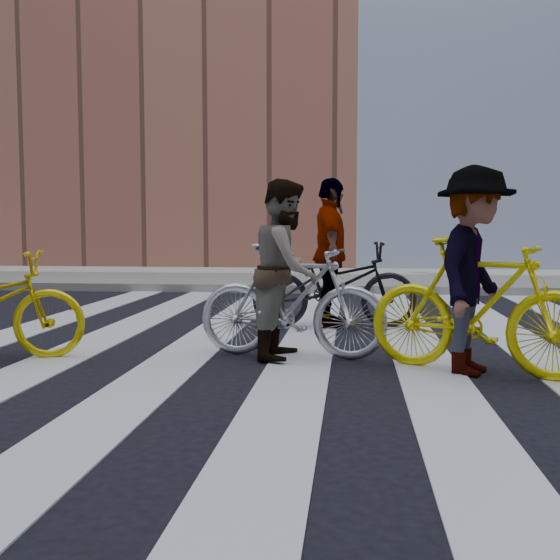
% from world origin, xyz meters
% --- Properties ---
extents(ground, '(100.00, 100.00, 0.00)m').
position_xyz_m(ground, '(0.00, 0.00, 0.00)').
color(ground, black).
rests_on(ground, ground).
extents(sidewalk_far, '(100.00, 5.00, 0.15)m').
position_xyz_m(sidewalk_far, '(0.00, 7.50, 0.07)').
color(sidewalk_far, gray).
rests_on(sidewalk_far, ground).
extents(zebra_crosswalk, '(8.25, 10.00, 0.01)m').
position_xyz_m(zebra_crosswalk, '(0.00, 0.00, 0.01)').
color(zebra_crosswalk, silver).
rests_on(zebra_crosswalk, ground).
extents(bike_silver_mid, '(1.80, 0.72, 1.05)m').
position_xyz_m(bike_silver_mid, '(-0.65, -0.72, 0.53)').
color(bike_silver_mid, silver).
rests_on(bike_silver_mid, ground).
extents(bike_yellow_right, '(1.90, 1.25, 1.11)m').
position_xyz_m(bike_yellow_right, '(0.93, -1.23, 0.56)').
color(bike_yellow_right, yellow).
rests_on(bike_yellow_right, ground).
extents(bike_dark_rear, '(2.02, 0.89, 1.03)m').
position_xyz_m(bike_dark_rear, '(-0.30, 1.12, 0.51)').
color(bike_dark_rear, black).
rests_on(bike_dark_rear, ground).
extents(rider_mid, '(0.72, 0.87, 1.63)m').
position_xyz_m(rider_mid, '(-0.70, -0.72, 0.81)').
color(rider_mid, slate).
rests_on(rider_mid, ground).
extents(rider_right, '(1.03, 1.25, 1.69)m').
position_xyz_m(rider_right, '(0.88, -1.23, 0.85)').
color(rider_right, slate).
rests_on(rider_right, ground).
extents(rider_rear, '(0.54, 1.08, 1.78)m').
position_xyz_m(rider_rear, '(-0.35, 1.12, 0.89)').
color(rider_rear, slate).
rests_on(rider_rear, ground).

